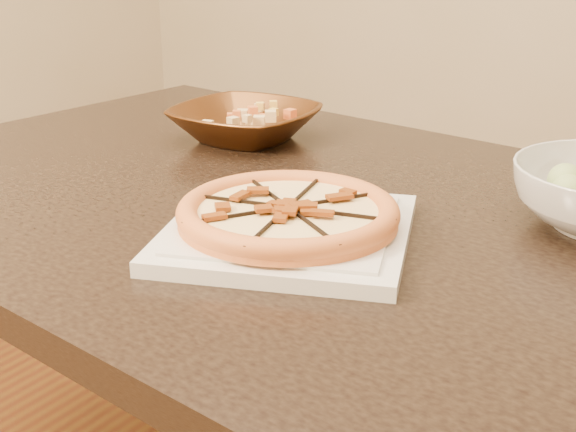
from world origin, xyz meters
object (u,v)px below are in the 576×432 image
at_px(dining_table, 289,269).
at_px(plate, 288,231).
at_px(pizza, 288,213).
at_px(bronze_bowl, 245,123).

bearing_deg(dining_table, plate, -55.94).
bearing_deg(pizza, dining_table, 124.05).
height_order(plate, pizza, pizza).
distance_m(dining_table, bronze_bowl, 0.33).
distance_m(dining_table, pizza, 0.21).
height_order(dining_table, bronze_bowl, bronze_bowl).
relative_size(pizza, bronze_bowl, 1.12).
xyz_separation_m(dining_table, plate, (0.09, -0.13, 0.12)).
distance_m(plate, bronze_bowl, 0.45).
xyz_separation_m(dining_table, bronze_bowl, (-0.23, 0.20, 0.14)).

